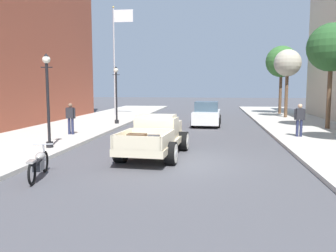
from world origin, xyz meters
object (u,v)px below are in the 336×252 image
at_px(motorcycle_parked, 39,163).
at_px(street_lamp_far, 116,91).
at_px(hotrod_truck_cream, 156,136).
at_px(street_tree_third, 288,64).
at_px(street_lamp_near, 48,93).
at_px(street_tree_second, 332,48).
at_px(flagpole, 117,49).
at_px(pedestrian_sidewalk_left, 71,117).
at_px(car_background_white, 207,114).
at_px(pedestrian_sidewalk_right, 300,118).
at_px(street_tree_farthest, 281,62).

relative_size(motorcycle_parked, street_lamp_far, 0.54).
bearing_deg(hotrod_truck_cream, motorcycle_parked, -126.00).
bearing_deg(street_tree_third, street_lamp_near, -128.40).
distance_m(hotrod_truck_cream, street_tree_second, 13.08).
bearing_deg(street_lamp_near, street_tree_third, 51.60).
bearing_deg(flagpole, pedestrian_sidewalk_left, -86.27).
relative_size(street_lamp_far, street_tree_second, 0.62).
distance_m(car_background_white, pedestrian_sidewalk_right, 7.39).
xyz_separation_m(pedestrian_sidewalk_left, street_tree_second, (14.24, 4.46, 3.82)).
distance_m(street_lamp_near, street_tree_second, 16.08).
height_order(motorcycle_parked, street_tree_third, street_tree_third).
height_order(street_lamp_near, street_tree_farthest, street_tree_farthest).
bearing_deg(street_lamp_near, motorcycle_parked, -67.43).
bearing_deg(pedestrian_sidewalk_left, hotrod_truck_cream, -37.89).
height_order(motorcycle_parked, flagpole, flagpole).
distance_m(pedestrian_sidewalk_right, street_tree_third, 11.77).
distance_m(pedestrian_sidewalk_left, street_tree_third, 18.17).
relative_size(hotrod_truck_cream, car_background_white, 1.15).
xyz_separation_m(pedestrian_sidewalk_left, street_lamp_far, (0.91, 5.52, 1.30)).
relative_size(pedestrian_sidewalk_left, street_tree_third, 0.30).
distance_m(street_lamp_far, street_tree_farthest, 16.32).
relative_size(car_background_white, street_lamp_far, 1.13).
bearing_deg(street_tree_third, motorcycle_parked, -118.57).
bearing_deg(street_tree_third, pedestrian_sidewalk_right, -97.76).
bearing_deg(hotrod_truck_cream, pedestrian_sidewalk_left, 142.11).
bearing_deg(street_tree_third, hotrod_truck_cream, -116.59).
xyz_separation_m(motorcycle_parked, street_lamp_near, (-1.70, 4.09, 1.94)).
xyz_separation_m(car_background_white, street_lamp_near, (-6.26, -10.29, 1.62)).
bearing_deg(flagpole, street_tree_farthest, 15.75).
xyz_separation_m(car_background_white, pedestrian_sidewalk_left, (-6.98, -6.41, 0.32)).
xyz_separation_m(motorcycle_parked, street_lamp_far, (-1.52, 13.48, 1.94)).
height_order(street_tree_second, street_tree_third, street_tree_second).
bearing_deg(hotrod_truck_cream, street_tree_farthest, 67.38).
bearing_deg(street_lamp_far, street_tree_second, -4.55).
height_order(hotrod_truck_cream, street_tree_farthest, street_tree_farthest).
height_order(hotrod_truck_cream, pedestrian_sidewalk_left, pedestrian_sidewalk_left).
height_order(pedestrian_sidewalk_right, flagpole, flagpole).
bearing_deg(street_lamp_near, pedestrian_sidewalk_right, 22.88).
distance_m(pedestrian_sidewalk_right, street_tree_second, 5.87).
relative_size(hotrod_truck_cream, street_lamp_near, 1.31).
bearing_deg(motorcycle_parked, street_lamp_near, 112.57).
bearing_deg(street_lamp_near, street_tree_second, 31.68).
height_order(street_tree_second, street_tree_farthest, street_tree_second).
xyz_separation_m(pedestrian_sidewalk_right, street_tree_farthest, (1.72, 14.87, 3.78)).
xyz_separation_m(hotrod_truck_cream, pedestrian_sidewalk_left, (-5.25, 4.08, 0.33)).
relative_size(car_background_white, pedestrian_sidewalk_left, 2.64).
xyz_separation_m(hotrod_truck_cream, motorcycle_parked, (-2.82, -3.88, -0.31)).
height_order(pedestrian_sidewalk_left, street_lamp_far, street_lamp_far).
height_order(street_lamp_near, street_tree_second, street_tree_second).
xyz_separation_m(car_background_white, street_lamp_far, (-6.08, -0.89, 1.62)).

